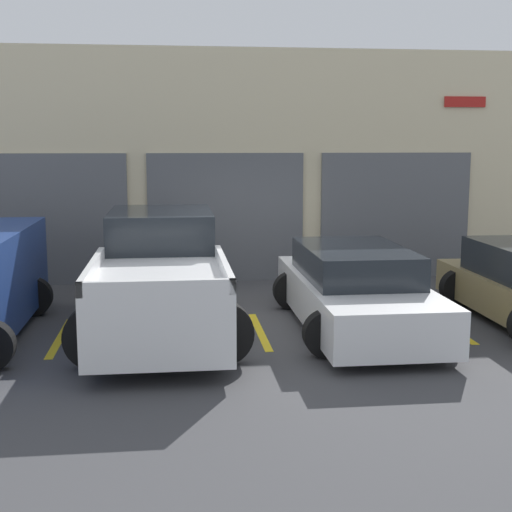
{
  "coord_description": "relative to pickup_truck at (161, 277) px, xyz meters",
  "views": [
    {
      "loc": [
        -1.31,
        -11.73,
        2.9
      ],
      "look_at": [
        0.0,
        -0.64,
        1.1
      ],
      "focal_mm": 50.0,
      "sensor_mm": 36.0,
      "label": 1
    }
  ],
  "objects": [
    {
      "name": "shophouse_building",
      "position": [
        1.5,
        4.16,
        1.52
      ],
      "size": [
        17.7,
        0.68,
        4.78
      ],
      "color": "beige",
      "rests_on": "ground"
    },
    {
      "name": "ground_plane",
      "position": [
        1.5,
        0.87,
        -0.83
      ],
      "size": [
        28.0,
        28.0,
        0.0
      ],
      "primitive_type": "plane",
      "color": "#3D3D3F"
    },
    {
      "name": "parking_stripe_centre",
      "position": [
        1.5,
        -0.27,
        -0.83
      ],
      "size": [
        0.12,
        2.2,
        0.01
      ],
      "primitive_type": "cube",
      "color": "gold",
      "rests_on": "ground"
    },
    {
      "name": "pickup_truck",
      "position": [
        0.0,
        0.0,
        0.0
      ],
      "size": [
        2.46,
        5.04,
        1.76
      ],
      "color": "white",
      "rests_on": "ground"
    },
    {
      "name": "parking_stripe_left",
      "position": [
        -1.5,
        -0.27,
        -0.83
      ],
      "size": [
        0.12,
        2.2,
        0.01
      ],
      "primitive_type": "cube",
      "color": "gold",
      "rests_on": "ground"
    },
    {
      "name": "sedan_white",
      "position": [
        3.01,
        -0.24,
        -0.23
      ],
      "size": [
        2.18,
        4.6,
        1.28
      ],
      "color": "white",
      "rests_on": "ground"
    },
    {
      "name": "parking_stripe_right",
      "position": [
        4.51,
        -0.27,
        -0.83
      ],
      "size": [
        0.12,
        2.2,
        0.01
      ],
      "primitive_type": "cube",
      "color": "gold",
      "rests_on": "ground"
    }
  ]
}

